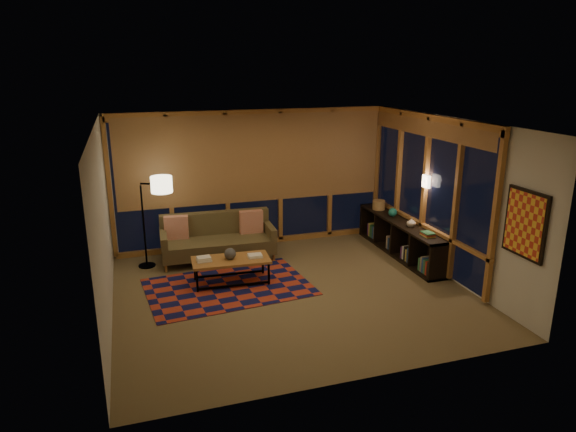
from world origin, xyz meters
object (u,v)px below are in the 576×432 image
object	(u,v)px
sofa	(218,239)
coffee_table	(231,271)
bookshelf	(400,238)
floor_lamp	(143,222)

from	to	relation	value
sofa	coffee_table	size ratio (longest dim) A/B	1.61
bookshelf	coffee_table	bearing A→B (deg)	-174.31
bookshelf	floor_lamp	bearing A→B (deg)	169.54
coffee_table	floor_lamp	bearing A→B (deg)	141.11
coffee_table	bookshelf	xyz separation A→B (m)	(3.34, 0.33, 0.12)
sofa	coffee_table	bearing A→B (deg)	-86.75
floor_lamp	bookshelf	size ratio (longest dim) A/B	0.63
coffee_table	sofa	bearing A→B (deg)	94.30
sofa	coffee_table	xyz separation A→B (m)	(0.02, -1.10, -0.21)
sofa	coffee_table	distance (m)	1.12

